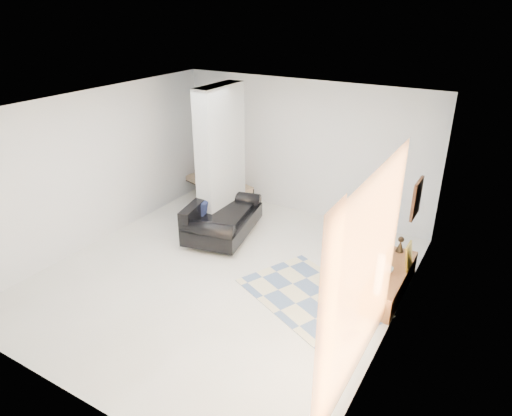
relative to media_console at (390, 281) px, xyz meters
The scene contains 17 objects.
floor 2.69m from the media_console, 160.30° to the right, with size 6.00×6.00×0.00m, color beige.
ceiling 3.73m from the media_console, 160.30° to the right, with size 6.00×6.00×0.00m, color white.
wall_back 3.49m from the media_console, 140.24° to the left, with size 6.00×6.00×0.00m, color silver.
wall_front 4.80m from the media_console, 122.86° to the right, with size 6.00×6.00×0.00m, color silver.
wall_left 5.48m from the media_console, behind, with size 6.00×6.00×0.00m, color silver.
wall_right 1.51m from the media_console, 75.74° to the right, with size 6.00×6.00×0.00m, color silver.
partition_column 3.88m from the media_console, 169.10° to the left, with size 0.35×1.20×2.80m, color #AEB3B5.
hallway_door 5.12m from the media_console, 156.00° to the left, with size 0.85×0.06×2.04m, color white.
curtain 2.41m from the media_console, 85.84° to the right, with size 2.55×2.55×0.00m, color orange.
wall_art 1.46m from the media_console, ahead, with size 0.04×0.45×0.55m, color #3B1E10.
media_console is the anchor object (origin of this frame).
loveseat 3.41m from the media_console, behind, with size 1.37×1.93×0.76m.
daybed 4.77m from the media_console, 158.68° to the left, with size 1.80×1.16×0.77m.
area_rug 1.27m from the media_console, 143.17° to the right, with size 2.12×1.42×0.01m, color beige.
cylinder_lamp 0.86m from the media_console, 91.70° to the right, with size 0.11×0.11×0.61m, color silver.
bronze_figurine 0.74m from the media_console, 94.40° to the left, with size 0.13×0.13×0.27m, color black, non-canonical shape.
vase 0.30m from the media_console, 122.78° to the right, with size 0.18×0.18×0.19m, color white.
Camera 1 is at (3.75, -5.30, 4.18)m, focal length 32.00 mm.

